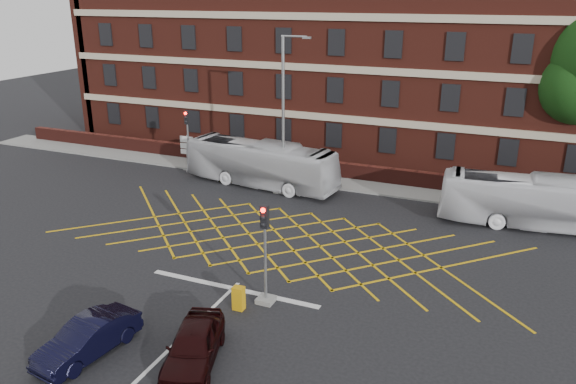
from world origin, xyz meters
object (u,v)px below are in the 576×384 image
at_px(bus_left, 261,164).
at_px(car_navy, 88,338).
at_px(traffic_light_far, 188,146).
at_px(street_lamp, 284,140).
at_px(car_maroon, 194,345).
at_px(bus_right, 537,202).
at_px(direction_signs, 187,146).
at_px(utility_cabinet, 239,298).
at_px(traffic_light_near, 265,264).

relative_size(bus_left, car_navy, 2.68).
distance_m(traffic_light_far, street_lamp, 8.59).
bearing_deg(car_maroon, bus_right, 40.70).
bearing_deg(street_lamp, traffic_light_far, 167.55).
xyz_separation_m(direction_signs, utility_cabinet, (12.97, -16.56, -0.88)).
height_order(car_navy, street_lamp, street_lamp).
relative_size(car_navy, car_maroon, 0.97).
distance_m(bus_right, car_maroon, 20.54).
distance_m(car_maroon, utility_cabinet, 3.69).
relative_size(bus_right, traffic_light_near, 2.39).
bearing_deg(traffic_light_near, direction_signs, 131.29).
distance_m(bus_right, street_lamp, 14.92).
xyz_separation_m(car_maroon, direction_signs, (-13.17, 20.24, 0.69)).
bearing_deg(car_navy, street_lamp, 99.56).
distance_m(bus_right, traffic_light_near, 16.42).
bearing_deg(street_lamp, bus_right, 0.67).
relative_size(bus_left, car_maroon, 2.61).
height_order(street_lamp, utility_cabinet, street_lamp).
bearing_deg(bus_right, direction_signs, 77.90).
bearing_deg(utility_cabinet, direction_signs, 128.06).
distance_m(bus_right, traffic_light_far, 23.07).
distance_m(street_lamp, utility_cabinet, 14.54).
height_order(traffic_light_far, street_lamp, street_lamp).
xyz_separation_m(bus_right, street_lamp, (-14.78, -0.17, 1.99)).
bearing_deg(bus_right, traffic_light_near, 136.39).
height_order(street_lamp, direction_signs, street_lamp).
bearing_deg(car_navy, bus_right, 60.52).
xyz_separation_m(bus_left, bus_right, (16.74, -0.46, -0.05)).
bearing_deg(car_navy, direction_signs, 122.22).
height_order(car_navy, direction_signs, direction_signs).
distance_m(traffic_light_near, direction_signs, 20.81).
bearing_deg(direction_signs, car_maroon, -56.94).
bearing_deg(utility_cabinet, bus_right, 51.92).
relative_size(car_maroon, traffic_light_near, 0.95).
bearing_deg(car_maroon, direction_signs, 105.04).
relative_size(car_maroon, utility_cabinet, 4.08).
relative_size(bus_right, street_lamp, 1.05).
bearing_deg(bus_left, direction_signs, 79.65).
relative_size(direction_signs, utility_cabinet, 2.21).
xyz_separation_m(traffic_light_far, direction_signs, (-0.82, 1.05, -0.39)).
xyz_separation_m(street_lamp, direction_signs, (-9.05, 2.86, -2.03)).
xyz_separation_m(traffic_light_near, utility_cabinet, (-0.77, -0.92, -1.27)).
bearing_deg(street_lamp, traffic_light_near, -69.86).
height_order(bus_right, direction_signs, bus_right).
bearing_deg(car_maroon, street_lamp, 85.33).
relative_size(car_navy, traffic_light_near, 0.93).
height_order(traffic_light_far, direction_signs, traffic_light_far).
bearing_deg(car_navy, car_maroon, 23.94).
height_order(car_navy, car_maroon, car_maroon).
relative_size(traffic_light_near, direction_signs, 1.94).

